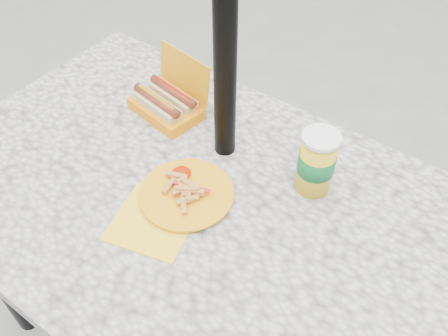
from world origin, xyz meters
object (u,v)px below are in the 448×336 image
Objects in this scene: umbrella_pole at (225,16)px; hotdog_box at (167,102)px; fries_plate at (183,195)px; soda_cup at (316,162)px.

umbrella_pole reaches higher than hotdog_box.
umbrella_pole reaches higher than fries_plate.
hotdog_box is at bearing 136.77° from fries_plate.
umbrella_pole is at bearing 2.28° from hotdog_box.
soda_cup is (0.43, -0.01, 0.04)m from hotdog_box.
umbrella_pole reaches higher than soda_cup.
fries_plate is (0.02, -0.18, -0.34)m from umbrella_pole.
soda_cup reaches higher than fries_plate.
soda_cup is (0.21, 0.20, 0.07)m from fries_plate.
hotdog_box is at bearing 178.58° from soda_cup.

